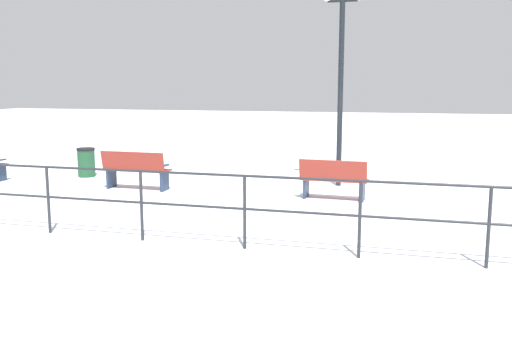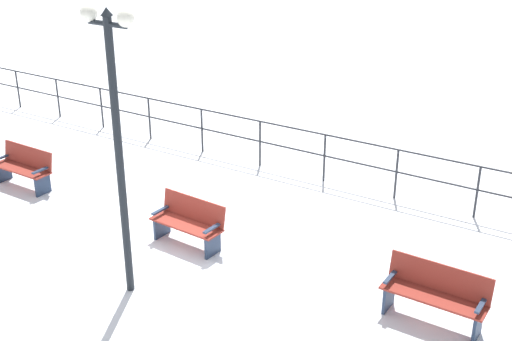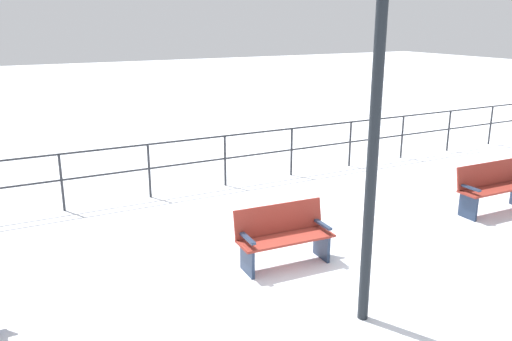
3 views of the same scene
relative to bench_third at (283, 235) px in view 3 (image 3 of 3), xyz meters
name	(u,v)px [view 3 (image 3 of 3)]	position (x,y,z in m)	size (l,w,h in m)	color
ground_plane	(281,262)	(-0.04, 0.00, -0.46)	(80.00, 80.00, 0.00)	white
bench_third	(283,235)	(0.00, 0.00, 0.00)	(0.61, 1.48, 0.89)	maroon
bench_fourth	(493,186)	(-0.06, 4.69, 0.04)	(0.54, 1.63, 0.93)	maroon
lamppost_middle	(378,66)	(1.77, 0.10, 2.62)	(0.25, 0.97, 4.69)	black
waterfront_railing	(188,157)	(-3.93, 0.00, 0.30)	(0.05, 22.32, 1.14)	#26282D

